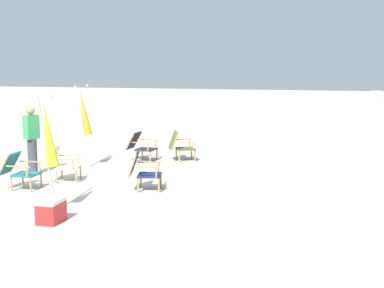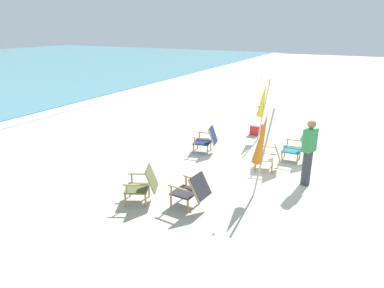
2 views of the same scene
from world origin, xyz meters
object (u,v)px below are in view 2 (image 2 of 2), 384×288
at_px(beach_chair_far_center, 298,148).
at_px(beach_chair_mid_center, 192,190).
at_px(beach_chair_front_left, 207,139).
at_px(umbrella_furled_orange, 262,139).
at_px(person_near_chairs, 308,152).
at_px(beach_chair_back_left, 271,154).
at_px(beach_chair_front_right, 144,184).
at_px(cooler_box, 256,128).
at_px(umbrella_furled_yellow, 263,100).

bearing_deg(beach_chair_far_center, beach_chair_mid_center, 158.90).
height_order(beach_chair_mid_center, beach_chair_front_left, beach_chair_front_left).
height_order(umbrella_furled_orange, person_near_chairs, umbrella_furled_orange).
relative_size(beach_chair_back_left, beach_chair_front_right, 0.94).
bearing_deg(beach_chair_front_left, beach_chair_front_right, -178.24).
distance_m(beach_chair_back_left, beach_chair_mid_center, 2.94).
relative_size(beach_chair_back_left, cooler_box, 1.66).
height_order(beach_chair_mid_center, beach_chair_front_right, beach_chair_front_right).
bearing_deg(person_near_chairs, umbrella_furled_yellow, 35.46).
bearing_deg(beach_chair_front_right, person_near_chairs, -49.25).
relative_size(beach_chair_front_left, umbrella_furled_orange, 0.39).
bearing_deg(cooler_box, person_near_chairs, -145.71).
height_order(beach_chair_back_left, beach_chair_front_left, beach_chair_front_left).
height_order(beach_chair_front_right, umbrella_furled_orange, umbrella_furled_orange).
relative_size(umbrella_furled_yellow, cooler_box, 4.31).
distance_m(umbrella_furled_orange, person_near_chairs, 1.52).
height_order(beach_chair_far_center, beach_chair_front_left, beach_chair_front_left).
xyz_separation_m(beach_chair_front_right, umbrella_furled_orange, (1.39, -2.14, 0.95)).
xyz_separation_m(umbrella_furled_orange, umbrella_furled_yellow, (3.94, 1.16, 0.00)).
distance_m(beach_chair_far_center, person_near_chairs, 1.54).
distance_m(beach_chair_back_left, umbrella_furled_orange, 1.93).
distance_m(beach_chair_back_left, person_near_chairs, 1.21).
bearing_deg(cooler_box, umbrella_furled_orange, -161.74).
bearing_deg(person_near_chairs, beach_chair_front_left, 74.16).
bearing_deg(umbrella_furled_orange, cooler_box, 18.26).
relative_size(beach_chair_mid_center, umbrella_furled_orange, 0.38).
xyz_separation_m(beach_chair_mid_center, umbrella_furled_yellow, (5.07, 0.06, 0.96)).
bearing_deg(beach_chair_front_left, beach_chair_back_left, -100.13).
distance_m(umbrella_furled_yellow, cooler_box, 1.39).
distance_m(beach_chair_mid_center, beach_chair_front_right, 1.08).
height_order(beach_chair_back_left, beach_chair_mid_center, beach_chair_back_left).
bearing_deg(beach_chair_far_center, beach_chair_front_right, 147.99).
distance_m(beach_chair_far_center, umbrella_furled_orange, 2.76).
height_order(beach_chair_front_right, cooler_box, beach_chair_front_right).
bearing_deg(beach_chair_far_center, beach_chair_back_left, 149.24).
height_order(beach_chair_back_left, person_near_chairs, person_near_chairs).
bearing_deg(beach_chair_mid_center, cooler_box, 4.13).
height_order(umbrella_furled_orange, umbrella_furled_yellow, umbrella_furled_yellow).
xyz_separation_m(beach_chair_front_left, person_near_chairs, (-0.87, -3.07, 0.41)).
height_order(beach_chair_front_left, umbrella_furled_yellow, umbrella_furled_yellow).
relative_size(umbrella_furled_orange, person_near_chairs, 1.29).
bearing_deg(umbrella_furled_orange, beach_chair_front_right, 122.94).
xyz_separation_m(beach_chair_front_left, umbrella_furled_yellow, (1.90, -1.09, 0.95)).
relative_size(beach_chair_far_center, cooler_box, 1.62).
xyz_separation_m(beach_chair_mid_center, person_near_chairs, (2.29, -1.92, 0.42)).
distance_m(beach_chair_back_left, beach_chair_front_left, 2.08).
bearing_deg(umbrella_furled_yellow, person_near_chairs, -144.54).
distance_m(beach_chair_front_right, cooler_box, 6.00).
xyz_separation_m(umbrella_furled_orange, person_near_chairs, (1.16, -0.82, -0.54)).
bearing_deg(beach_chair_far_center, cooler_box, 42.37).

